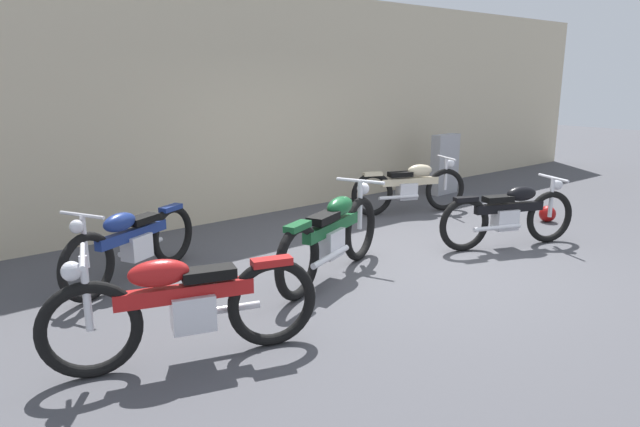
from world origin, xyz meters
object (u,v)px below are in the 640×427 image
(helmet, at_px, (547,214))
(motorcycle_cream, at_px, (411,187))
(stone_marker, at_px, (445,164))
(motorcycle_red, at_px, (184,305))
(motorcycle_green, at_px, (333,235))
(motorcycle_black, at_px, (510,214))
(motorcycle_blue, at_px, (132,243))

(helmet, height_order, motorcycle_cream, motorcycle_cream)
(stone_marker, bearing_deg, motorcycle_red, -157.11)
(motorcycle_cream, bearing_deg, helmet, -33.24)
(motorcycle_green, relative_size, motorcycle_black, 1.11)
(motorcycle_black, xyz_separation_m, motorcycle_red, (-4.56, -0.13, 0.03))
(motorcycle_green, distance_m, motorcycle_cream, 3.25)
(motorcycle_cream, bearing_deg, motorcycle_blue, -154.93)
(motorcycle_green, distance_m, motorcycle_blue, 2.12)
(motorcycle_red, distance_m, motorcycle_blue, 1.99)
(helmet, bearing_deg, motorcycle_green, 176.69)
(motorcycle_black, bearing_deg, motorcycle_green, -170.99)
(motorcycle_black, relative_size, motorcycle_blue, 1.03)
(motorcycle_blue, bearing_deg, motorcycle_green, 117.87)
(stone_marker, height_order, motorcycle_cream, stone_marker)
(motorcycle_red, bearing_deg, motorcycle_blue, -83.42)
(motorcycle_green, height_order, motorcycle_red, motorcycle_green)
(motorcycle_red, bearing_deg, motorcycle_black, -160.70)
(helmet, xyz_separation_m, motorcycle_black, (-1.58, -0.34, 0.30))
(helmet, height_order, motorcycle_green, motorcycle_green)
(helmet, relative_size, motorcycle_black, 0.13)
(stone_marker, xyz_separation_m, motorcycle_red, (-6.67, -2.82, -0.10))
(helmet, bearing_deg, stone_marker, 77.52)
(stone_marker, height_order, helmet, stone_marker)
(motorcycle_blue, bearing_deg, stone_marker, 162.05)
(motorcycle_black, distance_m, motorcycle_blue, 4.56)
(motorcycle_black, relative_size, motorcycle_cream, 1.00)
(motorcycle_black, distance_m, motorcycle_red, 4.57)
(stone_marker, height_order, motorcycle_black, stone_marker)
(stone_marker, bearing_deg, motorcycle_cream, -158.71)
(stone_marker, bearing_deg, motorcycle_green, -155.20)
(motorcycle_cream, distance_m, motorcycle_red, 5.44)
(motorcycle_green, height_order, motorcycle_cream, motorcycle_green)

